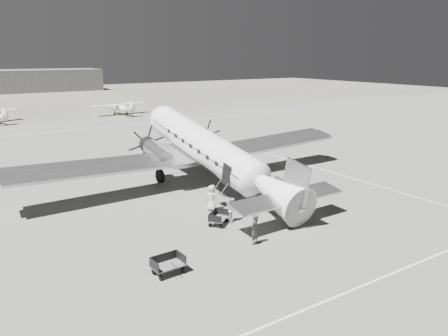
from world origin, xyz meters
TOP-DOWN VIEW (x-y plane):
  - ground at (0.00, 0.00)m, footprint 260.00×260.00m
  - taxi_line_near at (0.00, -14.00)m, footprint 60.00×0.15m
  - taxi_line_right at (12.00, 0.00)m, footprint 0.15×80.00m
  - taxi_line_horizon at (0.00, 40.00)m, footprint 90.00×0.15m
  - grass_infield at (0.00, 95.00)m, footprint 260.00×90.00m
  - hangar_main at (5.00, 120.00)m, footprint 42.00×14.00m
  - dc3_airliner at (-0.37, 3.66)m, footprint 32.23×22.77m
  - light_plane_right at (9.81, 52.83)m, footprint 11.74×9.98m
  - baggage_cart_near at (-4.16, -3.51)m, footprint 1.93×1.86m
  - baggage_cart_far at (-9.89, -7.78)m, footprint 1.77×1.30m
  - ground_crew at (-4.00, -7.25)m, footprint 0.79×0.67m
  - ramp_agent at (-3.05, -3.45)m, footprint 0.85×0.95m
  - passenger at (-3.11, -0.95)m, footprint 0.93×1.09m

SIDE VIEW (x-z plane):
  - ground at x=0.00m, z-range 0.00..0.00m
  - grass_infield at x=0.00m, z-range 0.00..0.01m
  - taxi_line_near at x=0.00m, z-range 0.00..0.01m
  - taxi_line_right at x=12.00m, z-range 0.00..0.01m
  - taxi_line_horizon at x=0.00m, z-range 0.00..0.01m
  - baggage_cart_near at x=-4.16m, z-range 0.00..0.89m
  - baggage_cart_far at x=-9.89m, z-range 0.00..0.96m
  - ramp_agent at x=-3.05m, z-range 0.00..1.63m
  - ground_crew at x=-4.00m, z-range 0.00..1.84m
  - passenger at x=-3.11m, z-range 0.00..1.90m
  - light_plane_right at x=9.81m, z-range 0.00..2.23m
  - dc3_airliner at x=-0.37m, z-range 0.00..6.04m
  - hangar_main at x=5.00m, z-range 0.00..6.60m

